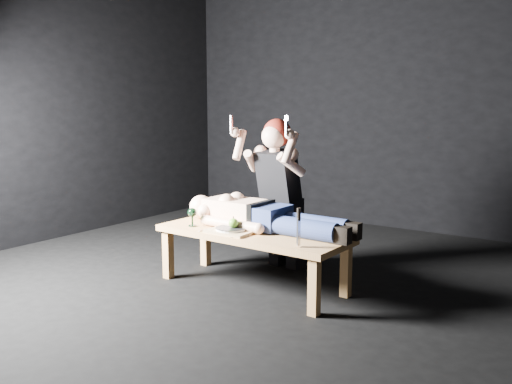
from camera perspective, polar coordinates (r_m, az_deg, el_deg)
ground at (r=4.60m, az=-0.73°, el=-8.85°), size 5.00×5.00×0.00m
back_wall at (r=6.58m, az=12.11°, el=9.56°), size 5.00×0.00×5.00m
table at (r=4.29m, az=-0.38°, el=-7.03°), size 1.56×0.63×0.45m
lying_man at (r=4.28m, az=1.08°, el=-2.22°), size 1.51×0.50×0.25m
kneeling_woman at (r=4.71m, az=2.95°, el=-0.03°), size 0.80×0.88×1.34m
serving_tray at (r=4.18m, az=-2.66°, el=-4.14°), size 0.35×0.26×0.02m
plate at (r=4.17m, az=-2.66°, el=-3.88°), size 0.24×0.24×0.02m
apple at (r=4.16m, az=-2.38°, el=-3.27°), size 0.08×0.08×0.08m
goblet at (r=4.41m, az=-6.69°, el=-2.63°), size 0.08×0.08×0.15m
fork_flat at (r=4.29m, az=-5.22°, el=-3.93°), size 0.03×0.16×0.01m
knife_flat at (r=4.07m, az=-1.69°, el=-4.60°), size 0.07×0.16×0.01m
spoon_flat at (r=4.13m, az=-0.87°, el=-4.39°), size 0.12×0.14×0.01m
carving_knife at (r=3.74m, az=4.48°, el=-3.73°), size 0.04×0.04×0.27m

